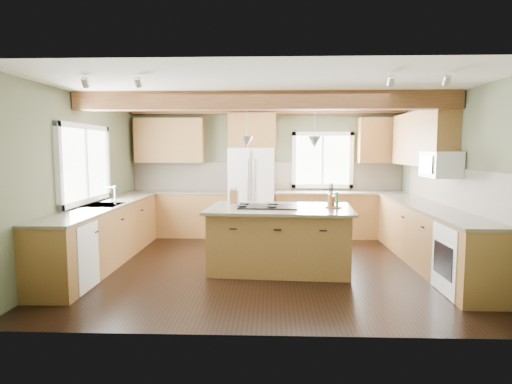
{
  "coord_description": "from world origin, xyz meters",
  "views": [
    {
      "loc": [
        0.09,
        -6.42,
        1.77
      ],
      "look_at": [
        -0.15,
        0.3,
        1.1
      ],
      "focal_mm": 30.0,
      "sensor_mm": 36.0,
      "label": 1
    }
  ],
  "objects": [
    {
      "name": "island_top",
      "position": [
        0.22,
        -0.17,
        0.9
      ],
      "size": [
        2.19,
        1.47,
        0.04
      ],
      "primitive_type": "cube",
      "rotation": [
        0.0,
        0.0,
        -0.07
      ],
      "color": "#514A3B",
      "rests_on": "island"
    },
    {
      "name": "ceiling",
      "position": [
        0.0,
        0.0,
        2.6
      ],
      "size": [
        5.6,
        5.6,
        0.0
      ],
      "primitive_type": "plane",
      "rotation": [
        3.14,
        0.0,
        0.0
      ],
      "color": "silver",
      "rests_on": "wall_back"
    },
    {
      "name": "upper_cab_over_fridge",
      "position": [
        -0.3,
        2.33,
        2.15
      ],
      "size": [
        0.96,
        0.35,
        0.7
      ],
      "primitive_type": "cube",
      "color": "brown",
      "rests_on": "wall_back"
    },
    {
      "name": "ceiling_beam",
      "position": [
        0.0,
        -0.17,
        2.47
      ],
      "size": [
        5.55,
        0.26,
        0.26
      ],
      "primitive_type": "cube",
      "color": "#4D2616",
      "rests_on": "ceiling"
    },
    {
      "name": "wall_left",
      "position": [
        -2.8,
        0.0,
        1.3
      ],
      "size": [
        0.0,
        5.0,
        5.0
      ],
      "primitive_type": "plane",
      "rotation": [
        1.57,
        0.0,
        1.57
      ],
      "color": "#4F553C",
      "rests_on": "ground"
    },
    {
      "name": "island",
      "position": [
        0.22,
        -0.17,
        0.44
      ],
      "size": [
        2.05,
        1.33,
        0.88
      ],
      "primitive_type": "cube",
      "rotation": [
        0.0,
        0.0,
        -0.07
      ],
      "color": "brown",
      "rests_on": "floor"
    },
    {
      "name": "wall_right",
      "position": [
        2.8,
        0.0,
        1.3
      ],
      "size": [
        0.0,
        5.0,
        5.0
      ],
      "primitive_type": "plane",
      "rotation": [
        1.57,
        0.0,
        -1.57
      ],
      "color": "#4F553C",
      "rests_on": "ground"
    },
    {
      "name": "base_cab_back_right",
      "position": [
        1.49,
        2.2,
        0.44
      ],
      "size": [
        2.62,
        0.6,
        0.88
      ],
      "primitive_type": "cube",
      "color": "brown",
      "rests_on": "floor"
    },
    {
      "name": "counter_back_left",
      "position": [
        -1.79,
        2.2,
        0.9
      ],
      "size": [
        2.06,
        0.64,
        0.04
      ],
      "primitive_type": "cube",
      "color": "#514A3B",
      "rests_on": "base_cab_back_left"
    },
    {
      "name": "bottle_tray",
      "position": [
        1.01,
        -0.19,
        1.03
      ],
      "size": [
        0.28,
        0.28,
        0.23
      ],
      "primitive_type": null,
      "rotation": [
        0.0,
        0.0,
        0.16
      ],
      "color": "brown",
      "rests_on": "island_top"
    },
    {
      "name": "oven",
      "position": [
        2.49,
        -1.25,
        0.43
      ],
      "size": [
        0.6,
        0.72,
        0.84
      ],
      "primitive_type": "cube",
      "color": "white",
      "rests_on": "floor"
    },
    {
      "name": "pendant_right",
      "position": [
        0.71,
        -0.2,
        1.88
      ],
      "size": [
        0.18,
        0.18,
        0.16
      ],
      "primitive_type": "cone",
      "rotation": [
        3.14,
        0.0,
        0.0
      ],
      "color": "#B2B2B7",
      "rests_on": "ceiling"
    },
    {
      "name": "faucet",
      "position": [
        -2.32,
        0.05,
        1.05
      ],
      "size": [
        0.02,
        0.02,
        0.28
      ],
      "primitive_type": "cylinder",
      "color": "#B2B2B7",
      "rests_on": "sink"
    },
    {
      "name": "microwave",
      "position": [
        2.58,
        -0.05,
        1.55
      ],
      "size": [
        0.4,
        0.7,
        0.38
      ],
      "primitive_type": "cube",
      "color": "white",
      "rests_on": "wall_right"
    },
    {
      "name": "refrigerator",
      "position": [
        -0.3,
        2.12,
        0.9
      ],
      "size": [
        0.9,
        0.74,
        1.8
      ],
      "primitive_type": "cube",
      "color": "white",
      "rests_on": "floor"
    },
    {
      "name": "upper_cab_right",
      "position": [
        2.62,
        0.9,
        1.95
      ],
      "size": [
        0.35,
        2.2,
        0.9
      ],
      "primitive_type": "cube",
      "color": "brown",
      "rests_on": "wall_right"
    },
    {
      "name": "backsplash_back",
      "position": [
        0.0,
        2.48,
        1.21
      ],
      "size": [
        5.58,
        0.03,
        0.58
      ],
      "primitive_type": "cube",
      "color": "brown",
      "rests_on": "wall_back"
    },
    {
      "name": "upper_cab_back_left",
      "position": [
        -1.99,
        2.33,
        1.95
      ],
      "size": [
        1.4,
        0.35,
        0.9
      ],
      "primitive_type": "cube",
      "color": "brown",
      "rests_on": "wall_back"
    },
    {
      "name": "wall_back",
      "position": [
        0.0,
        2.5,
        1.3
      ],
      "size": [
        5.6,
        0.0,
        5.6
      ],
      "primitive_type": "plane",
      "rotation": [
        1.57,
        0.0,
        0.0
      ],
      "color": "#4F553C",
      "rests_on": "ground"
    },
    {
      "name": "soffit_trim",
      "position": [
        0.0,
        2.4,
        2.54
      ],
      "size": [
        5.55,
        0.2,
        0.1
      ],
      "primitive_type": "cube",
      "color": "#4D2616",
      "rests_on": "ceiling"
    },
    {
      "name": "base_cab_right",
      "position": [
        2.5,
        0.05,
        0.44
      ],
      "size": [
        0.6,
        3.7,
        0.88
      ],
      "primitive_type": "cube",
      "color": "brown",
      "rests_on": "floor"
    },
    {
      "name": "upper_cab_back_corner",
      "position": [
        2.3,
        2.33,
        1.95
      ],
      "size": [
        0.9,
        0.35,
        0.9
      ],
      "primitive_type": "cube",
      "color": "brown",
      "rests_on": "wall_back"
    },
    {
      "name": "backsplash_right",
      "position": [
        2.78,
        0.05,
        1.21
      ],
      "size": [
        0.03,
        3.7,
        0.58
      ],
      "primitive_type": "cube",
      "color": "brown",
      "rests_on": "wall_right"
    },
    {
      "name": "utensil_crock",
      "position": [
        1.02,
        0.18,
        1.0
      ],
      "size": [
        0.13,
        0.13,
        0.15
      ],
      "primitive_type": "cylinder",
      "rotation": [
        0.0,
        0.0,
        -0.17
      ],
      "color": "#423835",
      "rests_on": "island_top"
    },
    {
      "name": "counter_back_right",
      "position": [
        1.49,
        2.2,
        0.9
      ],
      "size": [
        2.66,
        0.64,
        0.04
      ],
      "primitive_type": "cube",
      "color": "#514A3B",
      "rests_on": "base_cab_back_right"
    },
    {
      "name": "cooktop",
      "position": [
        0.06,
        -0.16,
        0.93
      ],
      "size": [
        0.89,
        0.63,
        0.02
      ],
      "primitive_type": "cube",
      "rotation": [
        0.0,
        0.0,
        -0.07
      ],
      "color": "black",
      "rests_on": "island_top"
    },
    {
      "name": "counter_right",
      "position": [
        2.5,
        0.05,
        0.9
      ],
      "size": [
        0.64,
        3.74,
        0.04
      ],
      "primitive_type": "cube",
      "color": "#514A3B",
      "rests_on": "base_cab_right"
    },
    {
      "name": "base_cab_left",
      "position": [
        -2.5,
        0.05,
        0.44
      ],
      "size": [
        0.6,
        3.7,
        0.88
      ],
      "primitive_type": "cube",
      "color": "brown",
      "rests_on": "floor"
    },
    {
      "name": "window_back",
      "position": [
        1.15,
        2.48,
        1.55
      ],
      "size": [
        1.1,
        0.04,
        1.0
      ],
      "primitive_type": "cube",
      "color": "white",
      "rests_on": "wall_back"
    },
    {
      "name": "base_cab_back_left",
      "position": [
        -1.79,
        2.2,
        0.44
      ],
      "size": [
        2.02,
        0.6,
        0.88
      ],
      "primitive_type": "cube",
      "color": "brown",
      "rests_on": "floor"
    },
    {
      "name": "pendant_left",
      "position": [
        -0.27,
        -0.14,
        1.88
      ],
      "size": [
        0.18,
        0.18,
        0.16
      ],
      "primitive_type": "cone",
      "rotation": [
        3.14,
        0.0,
        0.0
      ],
      "color": "#B2B2B7",
      "rests_on": "ceiling"
    },
    {
      "name": "knife_block",
      "position": [
        -0.5,
        0.29,
        1.02
      ],
      "size": [
        0.14,
        0.12,
        0.21
      ],
      "primitive_type": "cube",
      "rotation": [
        0.0,
        0.0,
        -0.24
      ],
      "color": "brown",
      "rests_on": "island_top"
    },
    {
      "name": "floor",
      "position": [
        0.0,
        0.0,
        0.0
      ],
      "size": [
        5.6,
        5.6,
        0.0
      ],
      "primitive_type": "plane",
      "color": "black",
      "rests_on": "ground"
    },
    {
      "name": "counter_left",
      "position": [
        -2.5,
        0.05,
        0.9
      ],
      "size": [
        0.64,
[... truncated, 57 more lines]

